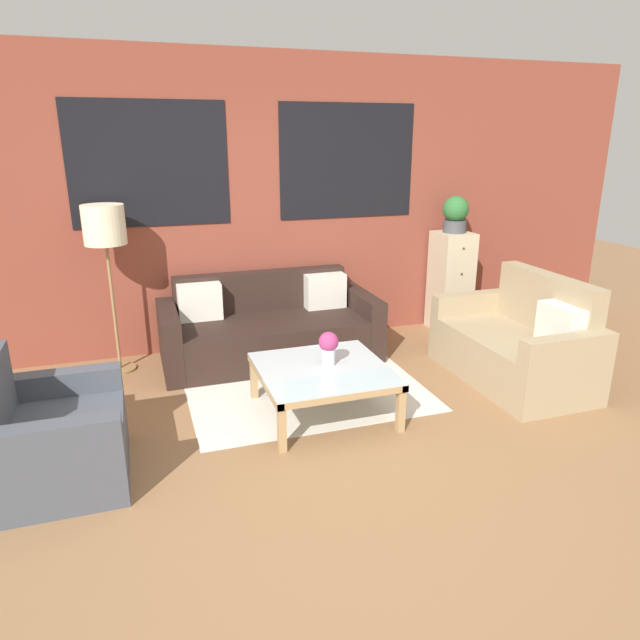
% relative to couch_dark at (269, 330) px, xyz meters
% --- Properties ---
extents(ground_plane, '(16.00, 16.00, 0.00)m').
position_rel_couch_dark_xyz_m(ground_plane, '(0.00, -1.95, -0.28)').
color(ground_plane, '#8E6642').
extents(wall_back_brick, '(8.40, 0.09, 2.80)m').
position_rel_couch_dark_xyz_m(wall_back_brick, '(0.00, 0.49, 1.13)').
color(wall_back_brick, brown).
rests_on(wall_back_brick, ground_plane).
extents(rug, '(1.95, 1.71, 0.00)m').
position_rel_couch_dark_xyz_m(rug, '(0.11, -0.71, -0.28)').
color(rug, silver).
rests_on(rug, ground_plane).
extents(couch_dark, '(2.01, 0.88, 0.78)m').
position_rel_couch_dark_xyz_m(couch_dark, '(0.00, 0.00, 0.00)').
color(couch_dark, black).
rests_on(couch_dark, ground_plane).
extents(settee_vintage, '(0.80, 1.44, 0.92)m').
position_rel_couch_dark_xyz_m(settee_vintage, '(1.92, -1.20, 0.03)').
color(settee_vintage, tan).
rests_on(settee_vintage, ground_plane).
extents(armchair_corner, '(0.80, 0.91, 0.84)m').
position_rel_couch_dark_xyz_m(armchair_corner, '(-1.76, -1.58, -0.00)').
color(armchair_corner, '#474C56').
rests_on(armchair_corner, ground_plane).
extents(coffee_table, '(0.96, 0.96, 0.38)m').
position_rel_couch_dark_xyz_m(coffee_table, '(0.11, -1.28, 0.05)').
color(coffee_table, silver).
rests_on(coffee_table, ground_plane).
extents(floor_lamp, '(0.35, 0.35, 1.49)m').
position_rel_couch_dark_xyz_m(floor_lamp, '(-1.37, 0.13, 0.99)').
color(floor_lamp, olive).
rests_on(floor_lamp, ground_plane).
extents(drawer_cabinet, '(0.37, 0.42, 1.07)m').
position_rel_couch_dark_xyz_m(drawer_cabinet, '(2.08, 0.21, 0.26)').
color(drawer_cabinet, '#C6B793').
rests_on(drawer_cabinet, ground_plane).
extents(potted_plant, '(0.27, 0.27, 0.38)m').
position_rel_couch_dark_xyz_m(potted_plant, '(2.08, 0.21, 0.99)').
color(potted_plant, '#47474C').
rests_on(potted_plant, drawer_cabinet).
extents(flower_vase, '(0.15, 0.15, 0.26)m').
position_rel_couch_dark_xyz_m(flower_vase, '(0.17, -1.24, 0.26)').
color(flower_vase, silver).
rests_on(flower_vase, coffee_table).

